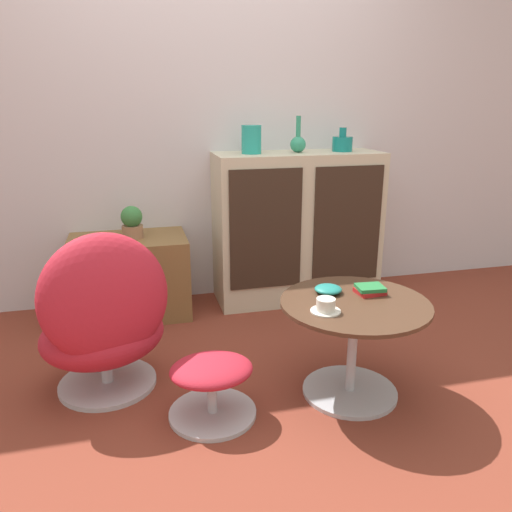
{
  "coord_description": "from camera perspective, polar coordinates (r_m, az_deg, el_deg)",
  "views": [
    {
      "loc": [
        -0.53,
        -2.03,
        1.34
      ],
      "look_at": [
        0.08,
        0.41,
        0.55
      ],
      "focal_mm": 35.0,
      "sensor_mm": 36.0,
      "label": 1
    }
  ],
  "objects": [
    {
      "name": "book_stack",
      "position": [
        2.4,
        12.9,
        -3.76
      ],
      "size": [
        0.13,
        0.12,
        0.04
      ],
      "color": "red",
      "rests_on": "coffee_table"
    },
    {
      "name": "sideboard",
      "position": [
        3.43,
        4.71,
        3.29
      ],
      "size": [
        1.11,
        0.42,
        1.01
      ],
      "color": "beige",
      "rests_on": "ground_plane"
    },
    {
      "name": "ground_plane",
      "position": [
        2.49,
        0.48,
        -15.15
      ],
      "size": [
        12.0,
        12.0,
        0.0
      ],
      "primitive_type": "plane",
      "color": "brown"
    },
    {
      "name": "vase_inner_left",
      "position": [
        3.33,
        4.82,
        12.79
      ],
      "size": [
        0.1,
        0.1,
        0.23
      ],
      "color": "#2D8E6B",
      "rests_on": "sideboard"
    },
    {
      "name": "vase_leftmost",
      "position": [
        3.24,
        -0.53,
        13.18
      ],
      "size": [
        0.13,
        0.13,
        0.18
      ],
      "color": "teal",
      "rests_on": "sideboard"
    },
    {
      "name": "potted_plant",
      "position": [
        3.2,
        -13.99,
        3.78
      ],
      "size": [
        0.13,
        0.13,
        0.2
      ],
      "color": "#996B4C",
      "rests_on": "tv_console"
    },
    {
      "name": "bowl",
      "position": [
        2.37,
        8.26,
        -3.77
      ],
      "size": [
        0.13,
        0.13,
        0.04
      ],
      "color": "#1E7A70",
      "rests_on": "coffee_table"
    },
    {
      "name": "vase_inner_right",
      "position": [
        3.45,
        9.84,
        12.59
      ],
      "size": [
        0.13,
        0.13,
        0.15
      ],
      "color": "#147A75",
      "rests_on": "sideboard"
    },
    {
      "name": "tv_console",
      "position": [
        3.3,
        -14.19,
        -2.3
      ],
      "size": [
        0.73,
        0.47,
        0.51
      ],
      "color": "brown",
      "rests_on": "ground_plane"
    },
    {
      "name": "wall_back",
      "position": [
        3.42,
        -5.45,
        16.7
      ],
      "size": [
        6.4,
        0.06,
        2.6
      ],
      "color": "silver",
      "rests_on": "ground_plane"
    },
    {
      "name": "ottoman",
      "position": [
        2.24,
        -5.08,
        -13.98
      ],
      "size": [
        0.39,
        0.39,
        0.27
      ],
      "color": "#B7B7BC",
      "rests_on": "ground_plane"
    },
    {
      "name": "teacup",
      "position": [
        2.16,
        7.97,
        -5.72
      ],
      "size": [
        0.13,
        0.13,
        0.06
      ],
      "color": "silver",
      "rests_on": "coffee_table"
    },
    {
      "name": "egg_chair",
      "position": [
        2.42,
        -16.94,
        -6.85
      ],
      "size": [
        0.71,
        0.68,
        0.81
      ],
      "color": "#B7B7BC",
      "rests_on": "ground_plane"
    },
    {
      "name": "coffee_table",
      "position": [
        2.36,
        11.04,
        -8.75
      ],
      "size": [
        0.68,
        0.68,
        0.47
      ],
      "color": "#B7B7BC",
      "rests_on": "ground_plane"
    }
  ]
}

